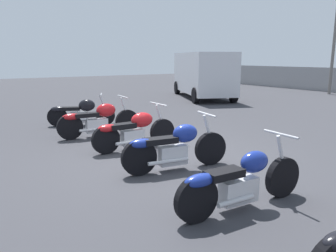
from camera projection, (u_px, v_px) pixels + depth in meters
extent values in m
plane|color=#38383D|center=(166.00, 158.00, 6.59)|extent=(60.00, 60.00, 0.00)
cylinder|color=slate|center=(335.00, 38.00, 17.62)|extent=(0.16, 0.16, 6.09)
cylinder|color=black|center=(105.00, 115.00, 9.81)|extent=(0.32, 0.56, 0.57)
cylinder|color=black|center=(57.00, 117.00, 9.58)|extent=(0.32, 0.56, 0.57)
cube|color=silver|center=(79.00, 117.00, 9.69)|extent=(0.38, 0.54, 0.31)
ellipsoid|color=black|center=(87.00, 105.00, 9.66)|extent=(0.46, 0.55, 0.35)
cube|color=black|center=(71.00, 109.00, 9.60)|extent=(0.43, 0.58, 0.10)
ellipsoid|color=black|center=(59.00, 109.00, 9.55)|extent=(0.36, 0.48, 0.16)
cylinder|color=silver|center=(101.00, 94.00, 9.67)|extent=(0.60, 0.29, 0.04)
cylinder|color=silver|center=(103.00, 105.00, 9.74)|extent=(0.14, 0.24, 0.62)
cylinder|color=silver|center=(74.00, 120.00, 9.57)|extent=(0.35, 0.68, 0.07)
cylinder|color=black|center=(127.00, 121.00, 8.71)|extent=(0.14, 0.64, 0.63)
cylinder|color=black|center=(70.00, 127.00, 7.99)|extent=(0.14, 0.64, 0.63)
cube|color=silver|center=(97.00, 126.00, 8.32)|extent=(0.23, 0.55, 0.35)
ellipsoid|color=red|center=(106.00, 110.00, 8.37)|extent=(0.32, 0.52, 0.34)
cube|color=black|center=(86.00, 115.00, 8.14)|extent=(0.28, 0.61, 0.10)
ellipsoid|color=red|center=(71.00, 117.00, 7.97)|extent=(0.23, 0.45, 0.16)
cylinder|color=silver|center=(123.00, 97.00, 8.53)|extent=(0.68, 0.08, 0.04)
cylinder|color=silver|center=(125.00, 109.00, 8.62)|extent=(0.07, 0.26, 0.65)
cylinder|color=silver|center=(93.00, 130.00, 8.16)|extent=(0.11, 0.66, 0.07)
cylinder|color=black|center=(162.00, 132.00, 7.54)|extent=(0.10, 0.61, 0.60)
cylinder|color=black|center=(106.00, 140.00, 6.80)|extent=(0.10, 0.61, 0.60)
cube|color=silver|center=(133.00, 137.00, 7.14)|extent=(0.20, 0.50, 0.33)
ellipsoid|color=red|center=(142.00, 120.00, 7.19)|extent=(0.28, 0.52, 0.33)
cube|color=black|center=(123.00, 126.00, 6.96)|extent=(0.24, 0.57, 0.10)
ellipsoid|color=red|center=(108.00, 128.00, 6.78)|extent=(0.20, 0.44, 0.16)
cylinder|color=silver|center=(158.00, 104.00, 7.35)|extent=(0.70, 0.04, 0.04)
cylinder|color=silver|center=(160.00, 118.00, 7.44)|extent=(0.05, 0.25, 0.64)
cylinder|color=silver|center=(130.00, 142.00, 6.98)|extent=(0.07, 0.64, 0.07)
cylinder|color=black|center=(210.00, 149.00, 6.11)|extent=(0.19, 0.63, 0.62)
cylinder|color=black|center=(139.00, 158.00, 5.55)|extent=(0.19, 0.63, 0.62)
cube|color=silver|center=(173.00, 155.00, 5.81)|extent=(0.28, 0.53, 0.34)
ellipsoid|color=navy|center=(185.00, 133.00, 5.83)|extent=(0.35, 0.51, 0.33)
cube|color=black|center=(160.00, 141.00, 5.65)|extent=(0.33, 0.62, 0.10)
ellipsoid|color=navy|center=(142.00, 143.00, 5.52)|extent=(0.27, 0.47, 0.16)
cylinder|color=silver|center=(207.00, 114.00, 5.94)|extent=(0.62, 0.13, 0.04)
cylinder|color=silver|center=(209.00, 132.00, 6.03)|extent=(0.09, 0.26, 0.64)
cylinder|color=silver|center=(168.00, 161.00, 5.66)|extent=(0.18, 0.75, 0.07)
cylinder|color=black|center=(282.00, 177.00, 4.69)|extent=(0.13, 0.59, 0.59)
cylinder|color=black|center=(196.00, 200.00, 3.95)|extent=(0.13, 0.59, 0.59)
cube|color=silver|center=(239.00, 191.00, 4.29)|extent=(0.23, 0.55, 0.32)
ellipsoid|color=navy|center=(254.00, 162.00, 4.34)|extent=(0.27, 0.45, 0.29)
cube|color=black|center=(224.00, 174.00, 4.10)|extent=(0.27, 0.52, 0.10)
ellipsoid|color=navy|center=(200.00, 180.00, 3.92)|extent=(0.22, 0.45, 0.16)
cylinder|color=silver|center=(281.00, 134.00, 4.51)|extent=(0.59, 0.07, 0.04)
cylinder|color=silver|center=(282.00, 156.00, 4.60)|extent=(0.06, 0.25, 0.63)
cylinder|color=silver|center=(236.00, 201.00, 4.12)|extent=(0.10, 0.57, 0.07)
cube|color=silver|center=(203.00, 73.00, 16.32)|extent=(5.50, 3.74, 1.95)
cube|color=black|center=(190.00, 63.00, 18.71)|extent=(0.68, 1.56, 0.58)
cylinder|color=black|center=(177.00, 88.00, 18.27)|extent=(0.73, 0.48, 0.70)
cylinder|color=black|center=(208.00, 87.00, 18.58)|extent=(0.73, 0.48, 0.70)
cylinder|color=black|center=(196.00, 95.00, 14.43)|extent=(0.73, 0.48, 0.70)
cylinder|color=black|center=(234.00, 95.00, 14.74)|extent=(0.73, 0.48, 0.70)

